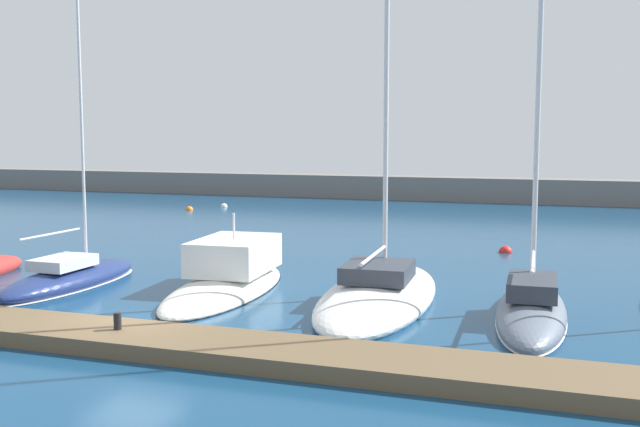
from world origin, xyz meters
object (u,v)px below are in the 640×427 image
object	(u,v)px
motorboat_ivory_fourth	(228,279)
sailboat_white_fifth	(379,292)
mooring_buoy_white	(224,207)
dock_bollard	(118,321)
sailboat_slate_sixth	(531,308)
mooring_buoy_red	(506,253)
sailboat_navy_third	(70,278)
mooring_buoy_orange	(189,210)

from	to	relation	value
motorboat_ivory_fourth	sailboat_white_fifth	bearing A→B (deg)	-95.12
sailboat_white_fifth	mooring_buoy_white	distance (m)	32.30
sailboat_white_fifth	dock_bollard	bearing A→B (deg)	139.93
motorboat_ivory_fourth	sailboat_slate_sixth	distance (m)	10.16
sailboat_white_fifth	mooring_buoy_red	distance (m)	11.99
sailboat_navy_third	motorboat_ivory_fourth	xyz separation A→B (m)	(5.64, 1.15, 0.09)
dock_bollard	mooring_buoy_orange	bearing A→B (deg)	115.80
sailboat_white_fifth	mooring_buoy_orange	size ratio (longest dim) A/B	39.42
sailboat_slate_sixth	mooring_buoy_red	bearing A→B (deg)	5.90
mooring_buoy_white	dock_bollard	size ratio (longest dim) A/B	1.20
dock_bollard	sailboat_navy_third	bearing A→B (deg)	135.52
motorboat_ivory_fourth	sailboat_slate_sixth	xyz separation A→B (m)	(10.14, -0.63, -0.08)
motorboat_ivory_fourth	mooring_buoy_red	distance (m)	14.25
mooring_buoy_white	dock_bollard	distance (m)	35.89
dock_bollard	sailboat_white_fifth	bearing A→B (deg)	53.03
sailboat_navy_third	sailboat_white_fifth	xyz separation A→B (m)	(11.04, 1.06, 0.04)
sailboat_slate_sixth	dock_bollard	size ratio (longest dim) A/B	30.43
mooring_buoy_white	sailboat_navy_third	bearing A→B (deg)	-74.72
mooring_buoy_orange	dock_bollard	size ratio (longest dim) A/B	1.24
sailboat_slate_sixth	mooring_buoy_orange	world-z (taller)	sailboat_slate_sixth
motorboat_ivory_fourth	mooring_buoy_orange	world-z (taller)	motorboat_ivory_fourth
sailboat_slate_sixth	dock_bollard	distance (m)	11.74
mooring_buoy_red	sailboat_navy_third	bearing A→B (deg)	-137.91
mooring_buoy_orange	sailboat_white_fifth	bearing A→B (deg)	-49.93
sailboat_white_fifth	mooring_buoy_white	size ratio (longest dim) A/B	40.74
sailboat_navy_third	dock_bollard	size ratio (longest dim) A/B	30.81
dock_bollard	mooring_buoy_red	bearing A→B (deg)	66.20
sailboat_navy_third	sailboat_slate_sixth	size ratio (longest dim) A/B	1.01
motorboat_ivory_fourth	mooring_buoy_orange	xyz separation A→B (m)	(-14.50, 23.56, -0.39)
motorboat_ivory_fourth	sailboat_slate_sixth	bearing A→B (deg)	-97.77
sailboat_slate_sixth	dock_bollard	bearing A→B (deg)	120.10
mooring_buoy_red	mooring_buoy_white	xyz separation A→B (m)	(-21.53, 14.84, 0.00)
sailboat_navy_third	mooring_buoy_orange	world-z (taller)	sailboat_navy_third
mooring_buoy_red	sailboat_white_fifth	bearing A→B (deg)	-104.43
sailboat_white_fifth	dock_bollard	xyz separation A→B (m)	(-5.15, -6.84, 0.28)
mooring_buoy_red	mooring_buoy_white	world-z (taller)	mooring_buoy_red
motorboat_ivory_fourth	mooring_buoy_white	bearing A→B (deg)	22.30
sailboat_white_fifth	sailboat_slate_sixth	bearing A→B (deg)	-99.64
motorboat_ivory_fourth	mooring_buoy_red	xyz separation A→B (m)	(8.38, 11.52, -0.39)
sailboat_navy_third	mooring_buoy_white	world-z (taller)	sailboat_navy_third
dock_bollard	motorboat_ivory_fourth	bearing A→B (deg)	92.02
sailboat_slate_sixth	sailboat_white_fifth	bearing A→B (deg)	81.09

